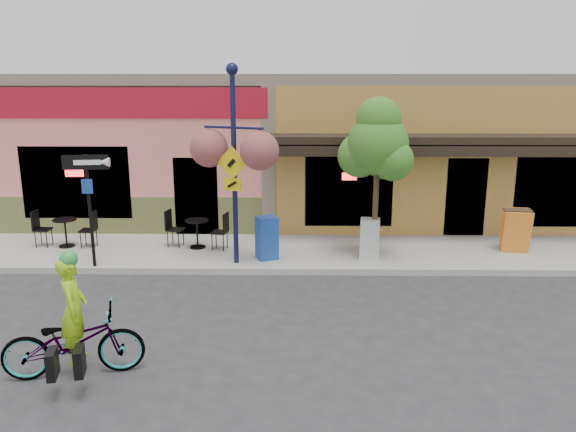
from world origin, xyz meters
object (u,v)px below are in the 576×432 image
object	(u,v)px
cyclist_rider	(75,325)
street_tree	(376,179)
one_way_sign	(90,212)
newspaper_box_blue	(267,238)
lamp_post	(234,167)
building	(303,142)
bicycle	(74,342)
newspaper_box_grey	(370,239)

from	to	relation	value
cyclist_rider	street_tree	distance (m)	7.53
one_way_sign	newspaper_box_blue	world-z (taller)	one_way_sign
cyclist_rider	lamp_post	bearing A→B (deg)	-33.48
building	bicycle	bearing A→B (deg)	-107.42
newspaper_box_blue	newspaper_box_grey	bearing A→B (deg)	-21.33
cyclist_rider	newspaper_box_grey	bearing A→B (deg)	-56.20
newspaper_box_grey	lamp_post	bearing A→B (deg)	-165.48
newspaper_box_grey	newspaper_box_blue	bearing A→B (deg)	-170.61
cyclist_rider	street_tree	xyz separation A→B (m)	(5.19, 5.31, 1.28)
lamp_post	newspaper_box_blue	world-z (taller)	lamp_post
newspaper_box_blue	street_tree	world-z (taller)	street_tree
bicycle	newspaper_box_grey	world-z (taller)	newspaper_box_grey
bicycle	one_way_sign	world-z (taller)	one_way_sign
building	one_way_sign	bearing A→B (deg)	-125.74
bicycle	one_way_sign	distance (m)	4.90
lamp_post	newspaper_box_grey	distance (m)	3.68
cyclist_rider	newspaper_box_grey	world-z (taller)	cyclist_rider
bicycle	building	bearing A→B (deg)	-29.85
one_way_sign	newspaper_box_blue	size ratio (longest dim) A/B	2.51
building	street_tree	bearing A→B (deg)	-75.14
cyclist_rider	one_way_sign	world-z (taller)	one_way_sign
building	newspaper_box_blue	world-z (taller)	building
cyclist_rider	newspaper_box_blue	world-z (taller)	cyclist_rider
cyclist_rider	lamp_post	xyz separation A→B (m)	(1.89, 4.92, 1.63)
lamp_post	newspaper_box_blue	xyz separation A→B (m)	(0.71, 0.31, -1.78)
lamp_post	newspaper_box_grey	bearing A→B (deg)	27.23
building	lamp_post	xyz separation A→B (m)	(-1.66, -6.55, 0.19)
street_tree	cyclist_rider	bearing A→B (deg)	-134.33
lamp_post	street_tree	world-z (taller)	lamp_post
street_tree	newspaper_box_blue	bearing A→B (deg)	-178.24
building	newspaper_box_blue	distance (m)	6.51
bicycle	newspaper_box_grey	bearing A→B (deg)	-56.48
bicycle	street_tree	xyz separation A→B (m)	(5.24, 5.31, 1.55)
bicycle	one_way_sign	bearing A→B (deg)	3.59
cyclist_rider	one_way_sign	xyz separation A→B (m)	(-1.38, 4.62, 0.64)
newspaper_box_blue	lamp_post	bearing A→B (deg)	-179.58
cyclist_rider	newspaper_box_blue	bearing A→B (deg)	-38.90
street_tree	lamp_post	bearing A→B (deg)	-173.30
one_way_sign	street_tree	bearing A→B (deg)	-0.26
lamp_post	street_tree	size ratio (longest dim) A/B	1.18
lamp_post	street_tree	xyz separation A→B (m)	(3.29, 0.39, -0.34)
newspaper_box_grey	bicycle	bearing A→B (deg)	-126.32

